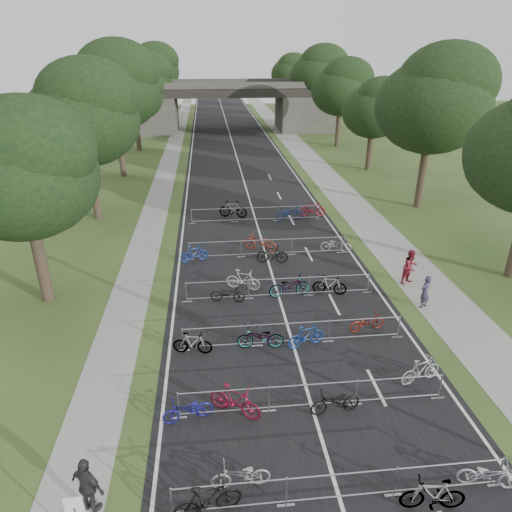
{
  "coord_description": "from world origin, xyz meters",
  "views": [
    {
      "loc": [
        -3.24,
        -4.79,
        11.53
      ],
      "look_at": [
        -0.88,
        17.69,
        1.1
      ],
      "focal_mm": 32.0,
      "sensor_mm": 36.0,
      "label": 1
    }
  ],
  "objects_px": {
    "pedestrian_a": "(425,292)",
    "overpass_bridge": "(228,106)",
    "pedestrian_c": "(88,486)",
    "pedestrian_b": "(411,267)"
  },
  "relations": [
    {
      "from": "pedestrian_b",
      "to": "pedestrian_c",
      "type": "relative_size",
      "value": 1.03
    },
    {
      "from": "overpass_bridge",
      "to": "pedestrian_b",
      "type": "distance_m",
      "value": 49.79
    },
    {
      "from": "pedestrian_a",
      "to": "pedestrian_c",
      "type": "height_order",
      "value": "pedestrian_c"
    },
    {
      "from": "pedestrian_b",
      "to": "pedestrian_c",
      "type": "bearing_deg",
      "value": -166.52
    },
    {
      "from": "overpass_bridge",
      "to": "pedestrian_a",
      "type": "height_order",
      "value": "overpass_bridge"
    },
    {
      "from": "pedestrian_b",
      "to": "pedestrian_c",
      "type": "distance_m",
      "value": 18.21
    },
    {
      "from": "pedestrian_a",
      "to": "pedestrian_c",
      "type": "bearing_deg",
      "value": 1.89
    },
    {
      "from": "pedestrian_a",
      "to": "overpass_bridge",
      "type": "bearing_deg",
      "value": -114.92
    },
    {
      "from": "overpass_bridge",
      "to": "pedestrian_c",
      "type": "xyz_separation_m",
      "value": [
        -6.8,
        -60.96,
        -2.62
      ]
    },
    {
      "from": "overpass_bridge",
      "to": "pedestrian_a",
      "type": "relative_size",
      "value": 18.51
    }
  ]
}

